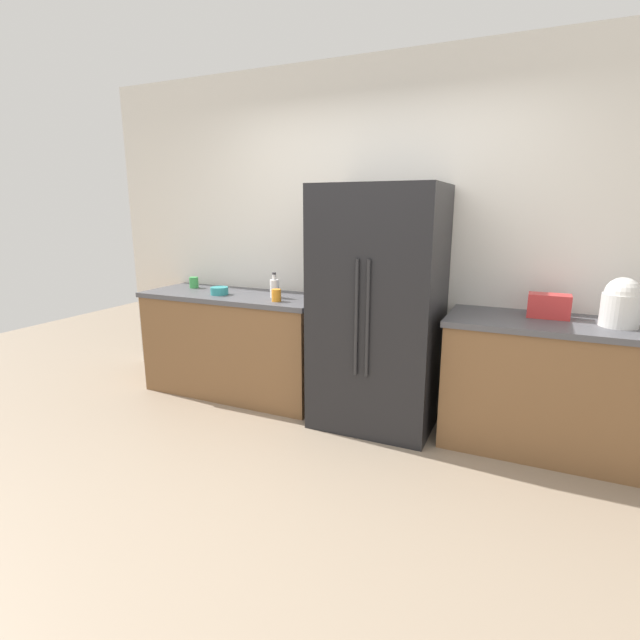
{
  "coord_description": "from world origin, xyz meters",
  "views": [
    {
      "loc": [
        1.19,
        -2.1,
        1.62
      ],
      "look_at": [
        0.06,
        0.39,
        0.98
      ],
      "focal_mm": 26.71,
      "sensor_mm": 36.0,
      "label": 1
    }
  ],
  "objects_px": {
    "refrigerator": "(379,309)",
    "bowl_a": "(219,291)",
    "rice_cooker": "(621,303)",
    "cup_a": "(276,295)",
    "toaster": "(549,306)",
    "bottle_a": "(274,288)",
    "cup_b": "(194,282)"
  },
  "relations": [
    {
      "from": "refrigerator",
      "to": "cup_a",
      "type": "xyz_separation_m",
      "value": [
        -0.81,
        -0.1,
        0.06
      ]
    },
    {
      "from": "toaster",
      "to": "cup_a",
      "type": "distance_m",
      "value": 1.97
    },
    {
      "from": "rice_cooker",
      "to": "bottle_a",
      "type": "height_order",
      "value": "rice_cooker"
    },
    {
      "from": "rice_cooker",
      "to": "bowl_a",
      "type": "relative_size",
      "value": 2.05
    },
    {
      "from": "bottle_a",
      "to": "cup_a",
      "type": "relative_size",
      "value": 2.13
    },
    {
      "from": "refrigerator",
      "to": "bottle_a",
      "type": "bearing_deg",
      "value": 177.53
    },
    {
      "from": "refrigerator",
      "to": "bowl_a",
      "type": "height_order",
      "value": "refrigerator"
    },
    {
      "from": "rice_cooker",
      "to": "cup_b",
      "type": "xyz_separation_m",
      "value": [
        -3.37,
        0.1,
        -0.1
      ]
    },
    {
      "from": "toaster",
      "to": "bowl_a",
      "type": "distance_m",
      "value": 2.56
    },
    {
      "from": "refrigerator",
      "to": "rice_cooker",
      "type": "relative_size",
      "value": 5.8
    },
    {
      "from": "cup_b",
      "to": "bowl_a",
      "type": "height_order",
      "value": "cup_b"
    },
    {
      "from": "refrigerator",
      "to": "rice_cooker",
      "type": "xyz_separation_m",
      "value": [
        1.54,
        0.06,
        0.16
      ]
    },
    {
      "from": "rice_cooker",
      "to": "cup_a",
      "type": "relative_size",
      "value": 3.16
    },
    {
      "from": "toaster",
      "to": "rice_cooker",
      "type": "height_order",
      "value": "rice_cooker"
    },
    {
      "from": "refrigerator",
      "to": "bowl_a",
      "type": "xyz_separation_m",
      "value": [
        -1.41,
        -0.04,
        0.04
      ]
    },
    {
      "from": "toaster",
      "to": "rice_cooker",
      "type": "bearing_deg",
      "value": -13.06
    },
    {
      "from": "refrigerator",
      "to": "bottle_a",
      "type": "height_order",
      "value": "refrigerator"
    },
    {
      "from": "cup_a",
      "to": "bottle_a",
      "type": "bearing_deg",
      "value": 124.66
    },
    {
      "from": "bottle_a",
      "to": "bowl_a",
      "type": "distance_m",
      "value": 0.51
    },
    {
      "from": "refrigerator",
      "to": "bowl_a",
      "type": "distance_m",
      "value": 1.41
    },
    {
      "from": "refrigerator",
      "to": "toaster",
      "type": "relative_size",
      "value": 6.76
    },
    {
      "from": "refrigerator",
      "to": "toaster",
      "type": "xyz_separation_m",
      "value": [
        1.14,
        0.15,
        0.09
      ]
    },
    {
      "from": "rice_cooker",
      "to": "cup_a",
      "type": "height_order",
      "value": "rice_cooker"
    },
    {
      "from": "toaster",
      "to": "bowl_a",
      "type": "height_order",
      "value": "toaster"
    },
    {
      "from": "refrigerator",
      "to": "bottle_a",
      "type": "xyz_separation_m",
      "value": [
        -0.91,
        0.04,
        0.09
      ]
    },
    {
      "from": "toaster",
      "to": "bowl_a",
      "type": "relative_size",
      "value": 1.76
    },
    {
      "from": "cup_a",
      "to": "rice_cooker",
      "type": "bearing_deg",
      "value": 3.95
    },
    {
      "from": "cup_b",
      "to": "bowl_a",
      "type": "xyz_separation_m",
      "value": [
        0.43,
        -0.2,
        -0.02
      ]
    },
    {
      "from": "rice_cooker",
      "to": "bowl_a",
      "type": "bearing_deg",
      "value": -178.08
    },
    {
      "from": "bottle_a",
      "to": "toaster",
      "type": "bearing_deg",
      "value": 3.18
    },
    {
      "from": "toaster",
      "to": "rice_cooker",
      "type": "relative_size",
      "value": 0.86
    },
    {
      "from": "toaster",
      "to": "cup_a",
      "type": "bearing_deg",
      "value": -172.58
    }
  ]
}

